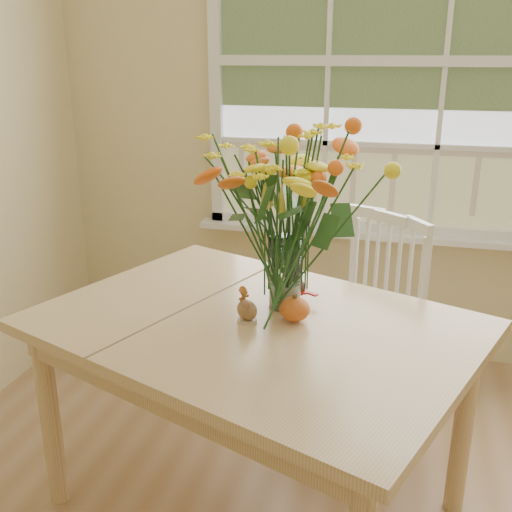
# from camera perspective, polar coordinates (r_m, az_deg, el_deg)

# --- Properties ---
(wall_back) EXTENTS (4.00, 0.02, 2.70)m
(wall_back) POSITION_cam_1_polar(r_m,az_deg,el_deg) (3.12, 17.22, 13.63)
(wall_back) COLOR beige
(wall_back) RESTS_ON floor
(window) EXTENTS (2.42, 0.12, 1.74)m
(window) POSITION_cam_1_polar(r_m,az_deg,el_deg) (3.07, 17.59, 16.93)
(window) COLOR silver
(window) RESTS_ON wall_back
(dining_table) EXTENTS (1.67, 1.44, 0.75)m
(dining_table) POSITION_cam_1_polar(r_m,az_deg,el_deg) (2.04, -0.14, -8.47)
(dining_table) COLOR tan
(dining_table) RESTS_ON floor
(windsor_chair) EXTENTS (0.60, 0.59, 0.94)m
(windsor_chair) POSITION_cam_1_polar(r_m,az_deg,el_deg) (2.63, 10.76, -5.48)
(windsor_chair) COLOR white
(windsor_chair) RESTS_ON floor
(flower_vase) EXTENTS (0.53, 0.53, 0.63)m
(flower_vase) POSITION_cam_1_polar(r_m,az_deg,el_deg) (1.99, 2.93, 5.17)
(flower_vase) COLOR white
(flower_vase) RESTS_ON dining_table
(pumpkin) EXTENTS (0.10, 0.10, 0.08)m
(pumpkin) POSITION_cam_1_polar(r_m,az_deg,el_deg) (1.98, 3.70, -5.18)
(pumpkin) COLOR #C04B16
(pumpkin) RESTS_ON dining_table
(turkey_figurine) EXTENTS (0.10, 0.10, 0.10)m
(turkey_figurine) POSITION_cam_1_polar(r_m,az_deg,el_deg) (1.98, -0.86, -5.17)
(turkey_figurine) COLOR #CCB78C
(turkey_figurine) RESTS_ON dining_table
(dark_gourd) EXTENTS (0.13, 0.08, 0.07)m
(dark_gourd) POSITION_cam_1_polar(r_m,az_deg,el_deg) (2.17, 3.69, -3.14)
(dark_gourd) COLOR #38160F
(dark_gourd) RESTS_ON dining_table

